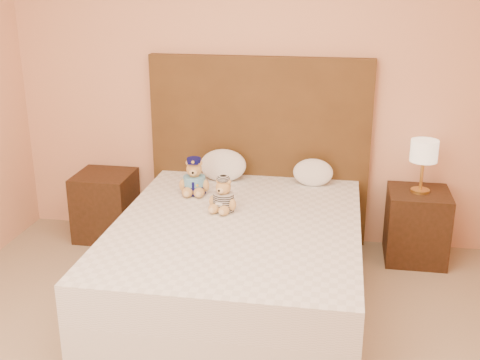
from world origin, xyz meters
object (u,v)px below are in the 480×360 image
lamp (424,154)px  pillow_left (223,164)px  teddy_prisoner (223,195)px  bed (237,260)px  pillow_right (313,171)px  nightstand_left (106,205)px  teddy_police (194,176)px  nightstand_right (416,226)px

lamp → pillow_left: lamp is taller
lamp → pillow_left: bearing=178.9°
lamp → teddy_prisoner: (-1.38, -0.62, -0.18)m
bed → pillow_right: bearing=61.7°
pillow_right → nightstand_left: bearing=-179.0°
lamp → pillow_right: (-0.80, 0.03, -0.19)m
bed → teddy_police: 0.75m
nightstand_left → lamp: bearing=0.0°
nightstand_left → pillow_left: (0.99, 0.03, 0.41)m
bed → nightstand_right: (1.25, 0.80, -0.00)m
pillow_left → pillow_right: pillow_left is taller
teddy_prisoner → pillow_right: bearing=64.7°
teddy_police → pillow_left: (0.15, 0.35, -0.01)m
nightstand_left → pillow_right: (1.70, 0.03, 0.38)m
teddy_police → pillow_left: size_ratio=0.74×
teddy_prisoner → pillow_right: 0.87m
nightstand_left → lamp: size_ratio=1.38×
teddy_prisoner → bed: bearing=-38.4°
nightstand_right → lamp: (-0.00, 0.00, 0.57)m
bed → teddy_prisoner: (-0.13, 0.18, 0.39)m
nightstand_left → pillow_left: size_ratio=1.49×
nightstand_left → teddy_prisoner: bearing=-28.9°
pillow_right → lamp: bearing=-2.1°
teddy_police → pillow_right: size_ratio=0.89×
bed → pillow_right: 1.02m
pillow_left → nightstand_right: bearing=-1.1°
bed → teddy_prisoner: 0.45m
nightstand_right → teddy_prisoner: 1.56m
lamp → teddy_police: (-1.65, -0.32, -0.16)m
pillow_right → teddy_police: bearing=-157.6°
bed → teddy_prisoner: size_ratio=8.38×
nightstand_right → lamp: bearing=180.0°
teddy_police → nightstand_left: bearing=153.5°
nightstand_right → pillow_left: pillow_left is taller
lamp → nightstand_right: bearing=0.0°
bed → pillow_left: size_ratio=5.43×
teddy_prisoner → pillow_right: size_ratio=0.78×
bed → teddy_police: (-0.40, 0.48, 0.41)m
teddy_police → pillow_right: bearing=16.8°
pillow_left → pillow_right: 0.71m
lamp → pillow_right: lamp is taller
lamp → teddy_police: 1.69m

